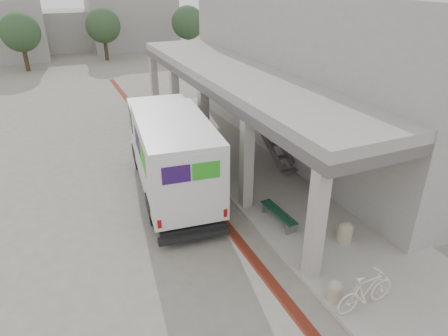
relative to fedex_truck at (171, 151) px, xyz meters
name	(u,v)px	position (x,y,z in m)	size (l,w,h in m)	color
ground	(196,228)	(-0.07, -2.70, -1.69)	(120.00, 120.00, 0.00)	#6C685C
bike_lane_stripe	(202,195)	(0.93, -0.70, -1.68)	(0.35, 40.00, 0.01)	#5F1F13
sidewalk	(298,202)	(3.93, -2.70, -1.63)	(4.40, 28.00, 0.12)	gray
transit_building	(301,77)	(6.76, 1.80, 1.71)	(7.60, 17.00, 7.00)	gray
distant_backdrop	(46,27)	(-2.92, 33.19, 1.01)	(28.00, 10.00, 6.50)	gray
tree_left	(20,32)	(-5.07, 25.30, 1.49)	(3.20, 3.20, 4.80)	#38281C
tree_mid	(103,26)	(1.93, 27.30, 1.49)	(3.20, 3.20, 4.80)	#38281C
tree_right	(188,23)	(9.93, 26.30, 1.49)	(3.20, 3.20, 4.80)	#38281C
fedex_truck	(171,151)	(0.00, 0.00, 0.00)	(3.10, 7.64, 3.17)	black
bench	(278,215)	(2.53, -3.64, -1.28)	(0.45, 1.74, 0.41)	slate
bollard_near	(335,290)	(2.03, -7.25, -1.27)	(0.40, 0.40, 0.60)	#9E9079
bollard_far	(345,232)	(3.86, -5.37, -1.22)	(0.46, 0.46, 0.69)	gray
utility_cabinet	(320,181)	(4.93, -2.61, -1.03)	(0.49, 0.65, 1.08)	slate
bicycle_cream	(366,291)	(2.51, -7.77, -1.05)	(0.49, 1.74, 1.04)	beige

